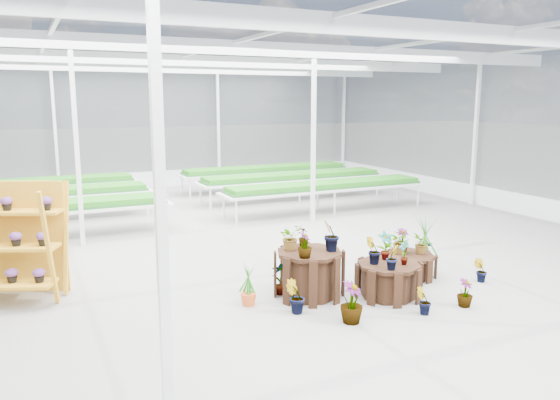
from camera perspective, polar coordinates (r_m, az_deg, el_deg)
name	(u,v)px	position (r m, az deg, el deg)	size (l,w,h in m)	color
ground_plane	(275,278)	(10.33, -0.55, -8.14)	(24.00, 24.00, 0.00)	gray
greenhouse_shell	(275,158)	(9.85, -0.58, 4.36)	(18.00, 24.00, 4.50)	white
steel_frame	(275,158)	(9.85, -0.58, 4.36)	(18.00, 24.00, 4.50)	silver
nursery_benches	(175,196)	(16.85, -10.89, 0.42)	(16.00, 7.00, 0.84)	silver
plinth_tall	(309,274)	(9.32, 3.07, -7.69)	(1.16, 1.16, 0.79)	black
plinth_mid	(389,280)	(9.49, 11.27, -8.19)	(1.11, 1.11, 0.58)	black
plinth_low	(409,265)	(10.63, 13.36, -6.67)	(0.96, 0.96, 0.43)	black
shelf_rack	(5,243)	(10.04, -26.84, -4.05)	(1.84, 0.97, 1.95)	#C0841A
nursery_plants	(365,258)	(9.83, 8.83, -5.98)	(4.63, 2.84, 1.36)	#1F6816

